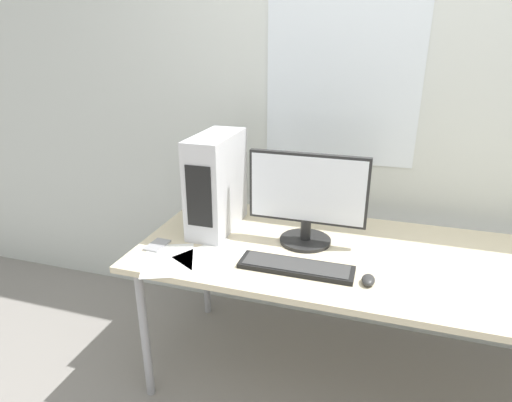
# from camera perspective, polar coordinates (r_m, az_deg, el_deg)

# --- Properties ---
(wall_back) EXTENTS (8.00, 0.07, 2.70)m
(wall_back) POSITION_cam_1_polar(r_m,az_deg,el_deg) (2.33, 18.52, 12.92)
(wall_back) COLOR silver
(wall_back) RESTS_ON ground_plane
(desk) EXTENTS (2.18, 0.86, 0.73)m
(desk) POSITION_cam_1_polar(r_m,az_deg,el_deg) (1.99, 16.37, -8.32)
(desk) COLOR beige
(desk) RESTS_ON ground_plane
(pc_tower) EXTENTS (0.17, 0.42, 0.48)m
(pc_tower) POSITION_cam_1_polar(r_m,az_deg,el_deg) (2.10, -5.28, 2.44)
(pc_tower) COLOR silver
(pc_tower) RESTS_ON desk
(monitor_main) EXTENTS (0.54, 0.24, 0.43)m
(monitor_main) POSITION_cam_1_polar(r_m,az_deg,el_deg) (1.95, 6.84, 0.48)
(monitor_main) COLOR black
(monitor_main) RESTS_ON desk
(keyboard) EXTENTS (0.48, 0.13, 0.02)m
(keyboard) POSITION_cam_1_polar(r_m,az_deg,el_deg) (1.80, 5.36, -8.73)
(keyboard) COLOR black
(keyboard) RESTS_ON desk
(mouse) EXTENTS (0.05, 0.08, 0.03)m
(mouse) POSITION_cam_1_polar(r_m,az_deg,el_deg) (1.75, 14.75, -10.14)
(mouse) COLOR #2D2D2D
(mouse) RESTS_ON desk
(cell_phone) EXTENTS (0.08, 0.13, 0.01)m
(cell_phone) POSITION_cam_1_polar(r_m,az_deg,el_deg) (2.03, -13.04, -5.77)
(cell_phone) COLOR #99999E
(cell_phone) RESTS_ON desk
(paper_sheet_left) EXTENTS (0.33, 0.36, 0.00)m
(paper_sheet_left) POSITION_cam_1_polar(r_m,az_deg,el_deg) (1.92, -5.80, -7.15)
(paper_sheet_left) COLOR white
(paper_sheet_left) RESTS_ON desk
(paper_sheet_front) EXTENTS (0.31, 0.36, 0.00)m
(paper_sheet_front) POSITION_cam_1_polar(r_m,az_deg,el_deg) (1.90, -11.62, -7.71)
(paper_sheet_front) COLOR white
(paper_sheet_front) RESTS_ON desk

